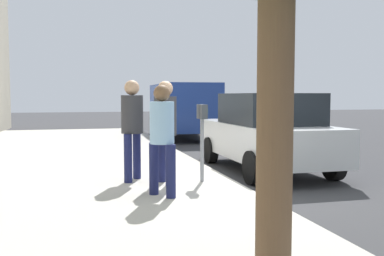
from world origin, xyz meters
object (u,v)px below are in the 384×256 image
at_px(pedestrian_bystander, 162,131).
at_px(parked_sedan_near, 266,132).
at_px(parked_van_far, 182,107).
at_px(parking_meter, 202,126).
at_px(pedestrian_at_meter, 165,123).
at_px(parking_officer, 132,121).

distance_m(pedestrian_bystander, parked_sedan_near, 3.86).
xyz_separation_m(parked_sedan_near, parked_van_far, (8.22, -0.00, 0.36)).
bearing_deg(parked_sedan_near, pedestrian_bystander, 131.33).
relative_size(parking_meter, pedestrian_bystander, 0.81).
relative_size(pedestrian_at_meter, parked_van_far, 0.35).
xyz_separation_m(pedestrian_at_meter, parked_van_far, (9.81, -2.65, 0.02)).
relative_size(parking_officer, parked_sedan_near, 0.42).
distance_m(parking_meter, parked_sedan_near, 2.52).
distance_m(parking_officer, parked_sedan_near, 3.40).
bearing_deg(parked_sedan_near, pedestrian_at_meter, 120.95).
xyz_separation_m(pedestrian_at_meter, parked_sedan_near, (1.59, -2.65, -0.34)).
relative_size(parking_meter, parking_officer, 0.76).
relative_size(parking_meter, pedestrian_at_meter, 0.77).
relative_size(pedestrian_at_meter, parked_sedan_near, 0.41).
bearing_deg(pedestrian_at_meter, parked_sedan_near, 19.98).
height_order(parking_meter, parked_van_far, parked_van_far).
distance_m(pedestrian_at_meter, parked_van_far, 10.17).
bearing_deg(parked_van_far, parking_meter, 168.65).
height_order(pedestrian_bystander, parked_van_far, parked_van_far).
bearing_deg(pedestrian_at_meter, parking_meter, -8.16).
height_order(parking_meter, pedestrian_at_meter, pedestrian_at_meter).
distance_m(parking_meter, parked_van_far, 9.98).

